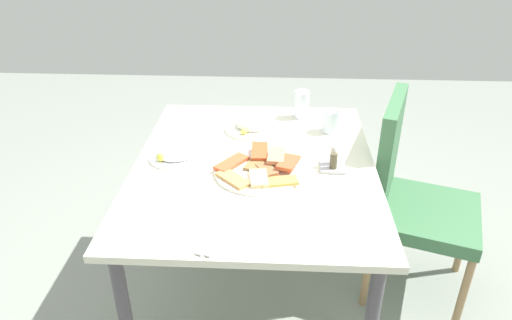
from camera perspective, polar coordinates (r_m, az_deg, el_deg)
name	(u,v)px	position (r m, az deg, el deg)	size (l,w,h in m)	color
ground_plane	(255,304)	(2.19, -0.16, -16.98)	(6.00, 6.00, 0.00)	gray
dining_table	(254,182)	(1.78, -0.19, -2.62)	(1.08, 0.89, 0.72)	silver
dining_chair	(410,191)	(2.08, 18.07, -3.61)	(0.53, 0.53, 0.90)	#3C6D45
pide_platter	(259,169)	(1.68, 0.39, -1.14)	(0.33, 0.32, 0.04)	white
salad_plate_greens	(177,154)	(1.80, -9.55, 0.77)	(0.21, 0.21, 0.04)	white
salad_plate_rice	(252,125)	(1.99, -0.52, 4.22)	(0.23, 0.23, 0.06)	white
soda_can	(302,104)	(2.10, 5.52, 6.69)	(0.07, 0.07, 0.12)	silver
drinking_glass	(331,121)	(1.99, 9.02, 4.64)	(0.07, 0.07, 0.10)	silver
paper_napkin	(220,237)	(1.39, -4.31, -9.24)	(0.15, 0.15, 0.00)	white
fork	(214,236)	(1.39, -5.06, -9.08)	(0.18, 0.02, 0.01)	silver
spoon	(227,236)	(1.38, -3.57, -9.14)	(0.20, 0.02, 0.01)	silver
condiment_caddy	(333,162)	(1.72, 9.26, -0.29)	(0.09, 0.09, 0.09)	#B2B2B7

